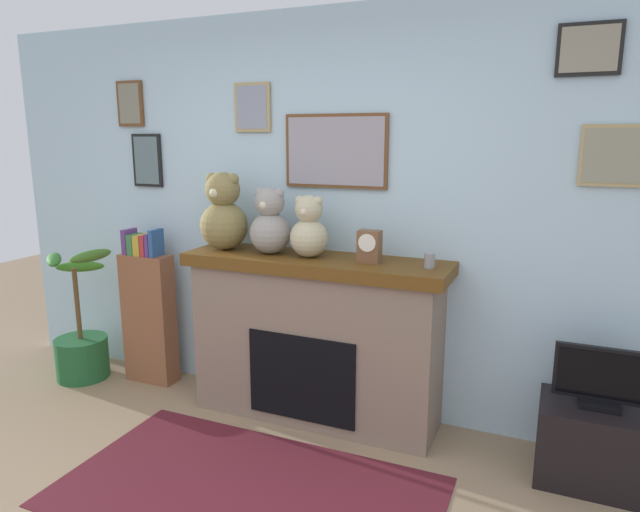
{
  "coord_description": "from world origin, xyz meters",
  "views": [
    {
      "loc": [
        1.44,
        -1.42,
        1.82
      ],
      "look_at": [
        0.1,
        1.72,
        1.09
      ],
      "focal_mm": 31.48,
      "sensor_mm": 36.0,
      "label": 1
    }
  ],
  "objects": [
    {
      "name": "fireplace",
      "position": [
        0.07,
        1.72,
        0.55
      ],
      "size": [
        1.7,
        0.5,
        1.08
      ],
      "color": "gray",
      "rests_on": "ground_plane"
    },
    {
      "name": "back_wall",
      "position": [
        0.0,
        2.0,
        1.31
      ],
      "size": [
        5.2,
        0.15,
        2.6
      ],
      "color": "silver",
      "rests_on": "ground_plane"
    },
    {
      "name": "area_rug",
      "position": [
        0.07,
        0.82,
        0.0
      ],
      "size": [
        1.98,
        1.1,
        0.01
      ],
      "primitive_type": "cube",
      "color": "#561923",
      "rests_on": "ground_plane"
    },
    {
      "name": "candle_jar",
      "position": [
        0.79,
        1.7,
        1.12
      ],
      "size": [
        0.06,
        0.06,
        0.09
      ],
      "primitive_type": "cylinder",
      "color": "gray",
      "rests_on": "fireplace"
    },
    {
      "name": "teddy_bear_grey",
      "position": [
        0.03,
        1.7,
        1.25
      ],
      "size": [
        0.24,
        0.24,
        0.39
      ],
      "color": "#C2B792",
      "rests_on": "fireplace"
    },
    {
      "name": "potted_plant",
      "position": [
        -1.82,
        1.57,
        0.28
      ],
      "size": [
        0.51,
        0.52,
        1.01
      ],
      "color": "#1E592D",
      "rests_on": "ground_plane"
    },
    {
      "name": "tv_stand",
      "position": [
        1.72,
        1.64,
        0.22
      ],
      "size": [
        0.58,
        0.4,
        0.43
      ],
      "primitive_type": "cube",
      "color": "black",
      "rests_on": "ground_plane"
    },
    {
      "name": "television",
      "position": [
        1.72,
        1.64,
        0.58
      ],
      "size": [
        0.48,
        0.14,
        0.33
      ],
      "color": "black",
      "rests_on": "tv_stand"
    },
    {
      "name": "mantel_clock",
      "position": [
        0.43,
        1.7,
        1.18
      ],
      "size": [
        0.13,
        0.1,
        0.19
      ],
      "color": "brown",
      "rests_on": "fireplace"
    },
    {
      "name": "teddy_bear_cream",
      "position": [
        -0.59,
        1.7,
        1.31
      ],
      "size": [
        0.32,
        0.32,
        0.51
      ],
      "color": "olive",
      "rests_on": "fireplace"
    },
    {
      "name": "teddy_bear_brown",
      "position": [
        -0.24,
        1.7,
        1.27
      ],
      "size": [
        0.26,
        0.26,
        0.43
      ],
      "color": "gray",
      "rests_on": "fireplace"
    },
    {
      "name": "bookshelf",
      "position": [
        -1.3,
        1.74,
        0.53
      ],
      "size": [
        0.39,
        0.16,
        1.17
      ],
      "color": "brown",
      "rests_on": "ground_plane"
    }
  ]
}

